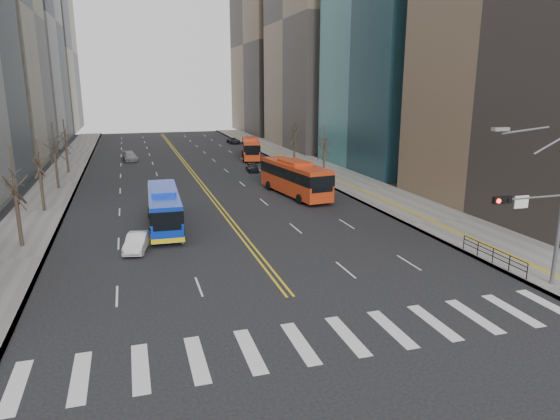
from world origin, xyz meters
The scene contains 16 objects.
ground centered at (0.00, 0.00, 0.00)m, with size 220.00×220.00×0.00m, color black.
sidewalk_right centered at (17.50, 45.00, 0.07)m, with size 7.00×130.00×0.15m, color slate.
sidewalk_left centered at (-16.50, 45.00, 0.07)m, with size 5.00×130.00×0.15m, color slate.
crosswalk centered at (0.00, 0.00, 0.01)m, with size 26.70×4.00×0.01m.
centerline centered at (0.00, 55.00, 0.01)m, with size 0.55×100.00×0.01m.
office_towers centered at (0.12, 68.51, 23.92)m, with size 83.00×134.00×58.00m.
signal_mast centered at (13.77, 2.00, 4.86)m, with size 5.37×0.37×9.39m.
pedestrian_railing centered at (14.30, 6.00, 0.82)m, with size 0.06×6.06×1.02m.
street_trees centered at (-7.18, 34.55, 4.87)m, with size 35.20×47.20×7.60m.
blue_bus centered at (-5.61, 21.46, 1.74)m, with size 2.95×11.42×3.32m.
red_bus_near centered at (8.67, 30.09, 2.09)m, with size 4.41×12.21×3.77m.
red_bus_far centered at (10.68, 58.07, 1.89)m, with size 4.51×10.95×3.40m.
car_white centered at (-7.97, 15.87, 0.63)m, with size 1.34×3.84×1.27m, color silver.
car_dark_mid centered at (8.02, 46.35, 0.62)m, with size 1.46×3.64×1.24m, color black.
car_silver centered at (-7.96, 61.39, 0.71)m, with size 1.98×4.88×1.42m, color gray.
car_dark_far centered at (12.50, 80.23, 0.58)m, with size 1.92×4.17×1.16m, color black.
Camera 1 is at (-8.11, -19.55, 11.51)m, focal length 32.00 mm.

